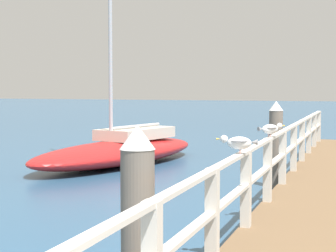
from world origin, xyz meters
TOP-DOWN VIEW (x-y plane):
  - pier_railing at (-1.06, 9.06)m, footprint 0.12×16.65m
  - dock_piling_near at (-1.44, 3.14)m, footprint 0.29×0.29m
  - dock_piling_far at (-1.44, 10.82)m, footprint 0.29×0.29m
  - seagull_foreground at (-1.07, 5.34)m, footprint 0.47×0.22m
  - seagull_background at (-1.06, 7.60)m, footprint 0.38×0.36m
  - boat_1 at (-5.96, 13.10)m, footprint 3.58×6.78m

SIDE VIEW (x-z plane):
  - boat_1 at x=-5.96m, z-range -3.85..4.64m
  - dock_piling_near at x=-1.44m, z-range 0.01..1.81m
  - dock_piling_far at x=-1.44m, z-range 0.01..1.81m
  - pier_railing at x=-1.06m, z-range 0.49..1.45m
  - seagull_foreground at x=-1.07m, z-range 1.36..1.57m
  - seagull_background at x=-1.06m, z-range 1.36..1.57m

